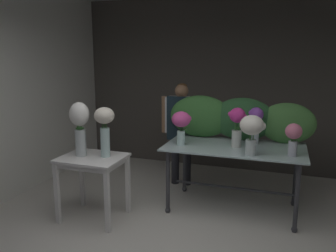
{
  "coord_description": "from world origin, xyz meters",
  "views": [
    {
      "loc": [
        1.08,
        -2.49,
        1.94
      ],
      "look_at": [
        -0.23,
        1.32,
        1.12
      ],
      "focal_mm": 36.41,
      "sensor_mm": 36.0,
      "label": 1
    }
  ],
  "objects_px": {
    "vase_violet_peonies": "(256,122)",
    "vase_magenta_tulips": "(237,124)",
    "vase_ivory_stock": "(252,129)",
    "florist": "(181,123)",
    "vase_fuchsia_snapdragons": "(181,123)",
    "display_table_glass": "(234,156)",
    "vase_white_roses_tall": "(80,124)",
    "vase_cream_lisianthus_tall": "(105,126)",
    "vase_rosy_carnations": "(293,136)",
    "side_table_white": "(93,165)"
  },
  "relations": [
    {
      "from": "vase_violet_peonies",
      "to": "vase_magenta_tulips",
      "type": "bearing_deg",
      "value": -132.91
    },
    {
      "from": "vase_ivory_stock",
      "to": "vase_violet_peonies",
      "type": "height_order",
      "value": "vase_violet_peonies"
    },
    {
      "from": "vase_ivory_stock",
      "to": "vase_magenta_tulips",
      "type": "bearing_deg",
      "value": 123.06
    },
    {
      "from": "florist",
      "to": "vase_fuchsia_snapdragons",
      "type": "height_order",
      "value": "florist"
    },
    {
      "from": "display_table_glass",
      "to": "vase_white_roses_tall",
      "type": "xyz_separation_m",
      "value": [
        -1.71,
        -0.79,
        0.45
      ]
    },
    {
      "from": "vase_magenta_tulips",
      "to": "vase_cream_lisianthus_tall",
      "type": "distance_m",
      "value": 1.59
    },
    {
      "from": "vase_rosy_carnations",
      "to": "vase_violet_peonies",
      "type": "xyz_separation_m",
      "value": [
        -0.44,
        0.4,
        0.07
      ]
    },
    {
      "from": "vase_fuchsia_snapdragons",
      "to": "vase_magenta_tulips",
      "type": "bearing_deg",
      "value": 9.94
    },
    {
      "from": "vase_magenta_tulips",
      "to": "display_table_glass",
      "type": "bearing_deg",
      "value": 127.06
    },
    {
      "from": "display_table_glass",
      "to": "vase_rosy_carnations",
      "type": "xyz_separation_m",
      "value": [
        0.67,
        -0.22,
        0.36
      ]
    },
    {
      "from": "side_table_white",
      "to": "vase_rosy_carnations",
      "type": "distance_m",
      "value": 2.34
    },
    {
      "from": "vase_violet_peonies",
      "to": "florist",
      "type": "bearing_deg",
      "value": 157.87
    },
    {
      "from": "vase_ivory_stock",
      "to": "florist",
      "type": "bearing_deg",
      "value": 138.65
    },
    {
      "from": "vase_magenta_tulips",
      "to": "vase_rosy_carnations",
      "type": "relative_size",
      "value": 1.32
    },
    {
      "from": "vase_rosy_carnations",
      "to": "vase_cream_lisianthus_tall",
      "type": "relative_size",
      "value": 0.63
    },
    {
      "from": "florist",
      "to": "vase_white_roses_tall",
      "type": "distance_m",
      "value": 1.66
    },
    {
      "from": "vase_ivory_stock",
      "to": "vase_cream_lisianthus_tall",
      "type": "height_order",
      "value": "vase_cream_lisianthus_tall"
    },
    {
      "from": "display_table_glass",
      "to": "vase_fuchsia_snapdragons",
      "type": "distance_m",
      "value": 0.79
    },
    {
      "from": "display_table_glass",
      "to": "vase_ivory_stock",
      "type": "distance_m",
      "value": 0.61
    },
    {
      "from": "vase_magenta_tulips",
      "to": "vase_ivory_stock",
      "type": "xyz_separation_m",
      "value": [
        0.21,
        -0.32,
        0.01
      ]
    },
    {
      "from": "display_table_glass",
      "to": "florist",
      "type": "relative_size",
      "value": 1.1
    },
    {
      "from": "vase_rosy_carnations",
      "to": "vase_cream_lisianthus_tall",
      "type": "distance_m",
      "value": 2.14
    },
    {
      "from": "vase_violet_peonies",
      "to": "vase_white_roses_tall",
      "type": "xyz_separation_m",
      "value": [
        -1.93,
        -0.97,
        0.02
      ]
    },
    {
      "from": "vase_fuchsia_snapdragons",
      "to": "vase_ivory_stock",
      "type": "distance_m",
      "value": 0.9
    },
    {
      "from": "display_table_glass",
      "to": "side_table_white",
      "type": "height_order",
      "value": "display_table_glass"
    },
    {
      "from": "florist",
      "to": "vase_white_roses_tall",
      "type": "height_order",
      "value": "florist"
    },
    {
      "from": "vase_cream_lisianthus_tall",
      "to": "vase_violet_peonies",
      "type": "bearing_deg",
      "value": 29.12
    },
    {
      "from": "florist",
      "to": "vase_violet_peonies",
      "type": "xyz_separation_m",
      "value": [
        1.12,
        -0.45,
        0.17
      ]
    },
    {
      "from": "display_table_glass",
      "to": "vase_cream_lisianthus_tall",
      "type": "bearing_deg",
      "value": -152.55
    },
    {
      "from": "vase_fuchsia_snapdragons",
      "to": "vase_magenta_tulips",
      "type": "height_order",
      "value": "vase_magenta_tulips"
    },
    {
      "from": "vase_fuchsia_snapdragons",
      "to": "side_table_white",
      "type": "bearing_deg",
      "value": -145.03
    },
    {
      "from": "side_table_white",
      "to": "vase_ivory_stock",
      "type": "xyz_separation_m",
      "value": [
        1.79,
        0.44,
        0.47
      ]
    },
    {
      "from": "vase_violet_peonies",
      "to": "vase_white_roses_tall",
      "type": "relative_size",
      "value": 0.74
    },
    {
      "from": "display_table_glass",
      "to": "vase_ivory_stock",
      "type": "bearing_deg",
      "value": -56.51
    },
    {
      "from": "vase_fuchsia_snapdragons",
      "to": "vase_white_roses_tall",
      "type": "relative_size",
      "value": 0.66
    },
    {
      "from": "vase_fuchsia_snapdragons",
      "to": "display_table_glass",
      "type": "bearing_deg",
      "value": 13.43
    },
    {
      "from": "vase_white_roses_tall",
      "to": "display_table_glass",
      "type": "bearing_deg",
      "value": 24.88
    },
    {
      "from": "display_table_glass",
      "to": "vase_ivory_stock",
      "type": "xyz_separation_m",
      "value": [
        0.23,
        -0.35,
        0.43
      ]
    },
    {
      "from": "florist",
      "to": "vase_fuchsia_snapdragons",
      "type": "xyz_separation_m",
      "value": [
        0.24,
        -0.79,
        0.16
      ]
    },
    {
      "from": "display_table_glass",
      "to": "side_table_white",
      "type": "xyz_separation_m",
      "value": [
        -1.56,
        -0.79,
        -0.04
      ]
    },
    {
      "from": "florist",
      "to": "vase_cream_lisianthus_tall",
      "type": "xyz_separation_m",
      "value": [
        -0.52,
        -1.37,
        0.19
      ]
    },
    {
      "from": "vase_cream_lisianthus_tall",
      "to": "side_table_white",
      "type": "bearing_deg",
      "value": -158.34
    },
    {
      "from": "vase_magenta_tulips",
      "to": "vase_violet_peonies",
      "type": "height_order",
      "value": "vase_magenta_tulips"
    },
    {
      "from": "florist",
      "to": "vase_magenta_tulips",
      "type": "height_order",
      "value": "florist"
    },
    {
      "from": "vase_violet_peonies",
      "to": "vase_cream_lisianthus_tall",
      "type": "xyz_separation_m",
      "value": [
        -1.64,
        -0.91,
        0.02
      ]
    },
    {
      "from": "vase_magenta_tulips",
      "to": "vase_cream_lisianthus_tall",
      "type": "height_order",
      "value": "vase_cream_lisianthus_tall"
    },
    {
      "from": "vase_violet_peonies",
      "to": "vase_cream_lisianthus_tall",
      "type": "relative_size",
      "value": 0.8
    },
    {
      "from": "vase_rosy_carnations",
      "to": "vase_ivory_stock",
      "type": "relative_size",
      "value": 0.81
    },
    {
      "from": "florist",
      "to": "vase_white_roses_tall",
      "type": "xyz_separation_m",
      "value": [
        -0.82,
        -1.43,
        0.2
      ]
    },
    {
      "from": "vase_cream_lisianthus_tall",
      "to": "display_table_glass",
      "type": "bearing_deg",
      "value": 27.45
    }
  ]
}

